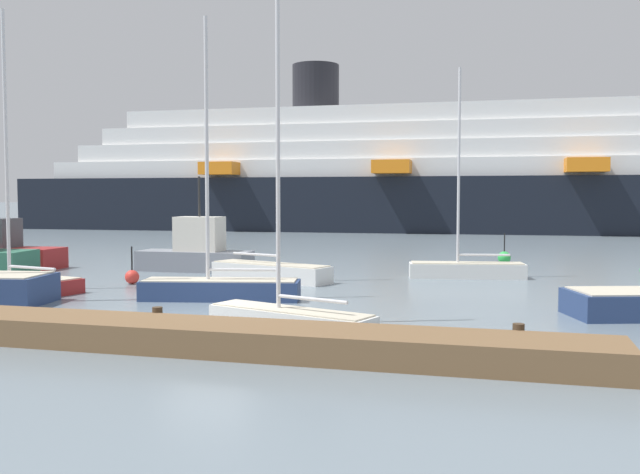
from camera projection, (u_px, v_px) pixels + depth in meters
name	position (u px, v px, depth m)	size (l,w,h in m)	color
ground_plane	(207.00, 317.00, 18.99)	(600.00, 600.00, 0.00)	slate
dock_pier	(136.00, 332.00, 15.37)	(20.41, 1.97, 0.72)	brown
sailboat_2	(271.00, 270.00, 27.24)	(5.25, 2.84, 7.54)	white
sailboat_3	(220.00, 286.00, 22.22)	(5.22, 2.31, 8.96)	navy
sailboat_4	(290.00, 309.00, 17.78)	(4.78, 2.55, 8.75)	white
sailboat_5	(467.00, 267.00, 28.13)	(4.74, 1.89, 8.46)	white
sailboat_6	(17.00, 278.00, 24.39)	(5.30, 2.51, 9.81)	maroon
fishing_boat_1	(2.00, 252.00, 31.94)	(5.57, 2.18, 4.23)	maroon
fishing_boat_2	(196.00, 252.00, 30.74)	(5.08, 1.69, 4.19)	gray
channel_buoy_0	(504.00, 258.00, 33.89)	(0.62, 0.62, 1.52)	green
channel_buoy_2	(132.00, 277.00, 26.20)	(0.53, 0.53, 1.42)	red
cruise_ship	(484.00, 176.00, 65.71)	(92.53, 16.75, 16.31)	black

